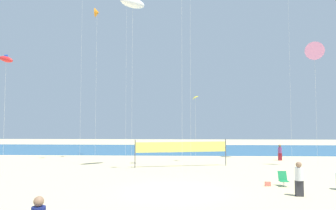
{
  "coord_description": "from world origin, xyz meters",
  "views": [
    {
      "loc": [
        0.47,
        -18.11,
        3.76
      ],
      "look_at": [
        -0.8,
        11.23,
        5.52
      ],
      "focal_mm": 34.0,
      "sensor_mm": 36.0,
      "label": 1
    }
  ],
  "objects_px": {
    "volleyball_net": "(182,148)",
    "kite_pink_delta": "(315,51)",
    "beachgoer_plum_shirt": "(280,152)",
    "folding_beach_chair": "(283,178)",
    "kite_yellow_diamond": "(195,98)",
    "kite_orange_delta": "(97,13)",
    "beach_handbag": "(268,184)",
    "kite_white_inflatable": "(133,3)",
    "beachgoer_white_shirt": "(299,178)",
    "kite_red_inflatable": "(6,59)"
  },
  "relations": [
    {
      "from": "volleyball_net",
      "to": "beach_handbag",
      "type": "xyz_separation_m",
      "value": [
        5.22,
        -8.62,
        -1.5
      ]
    },
    {
      "from": "volleyball_net",
      "to": "kite_pink_delta",
      "type": "distance_m",
      "value": 14.37
    },
    {
      "from": "kite_orange_delta",
      "to": "kite_yellow_diamond",
      "type": "bearing_deg",
      "value": -5.6
    },
    {
      "from": "kite_pink_delta",
      "to": "kite_red_inflatable",
      "type": "bearing_deg",
      "value": -167.73
    },
    {
      "from": "kite_pink_delta",
      "to": "beach_handbag",
      "type": "bearing_deg",
      "value": -128.15
    },
    {
      "from": "kite_white_inflatable",
      "to": "beach_handbag",
      "type": "bearing_deg",
      "value": -36.18
    },
    {
      "from": "kite_pink_delta",
      "to": "kite_yellow_diamond",
      "type": "bearing_deg",
      "value": 161.03
    },
    {
      "from": "folding_beach_chair",
      "to": "kite_yellow_diamond",
      "type": "bearing_deg",
      "value": 127.29
    },
    {
      "from": "beachgoer_plum_shirt",
      "to": "folding_beach_chair",
      "type": "distance_m",
      "value": 14.39
    },
    {
      "from": "beach_handbag",
      "to": "kite_orange_delta",
      "type": "height_order",
      "value": "kite_orange_delta"
    },
    {
      "from": "folding_beach_chair",
      "to": "kite_white_inflatable",
      "type": "xyz_separation_m",
      "value": [
        -10.35,
        6.82,
        13.71
      ]
    },
    {
      "from": "beachgoer_white_shirt",
      "to": "folding_beach_chair",
      "type": "xyz_separation_m",
      "value": [
        0.02,
        2.71,
        -0.49
      ]
    },
    {
      "from": "beachgoer_plum_shirt",
      "to": "kite_pink_delta",
      "type": "distance_m",
      "value": 10.95
    },
    {
      "from": "folding_beach_chair",
      "to": "beachgoer_white_shirt",
      "type": "bearing_deg",
      "value": -75.73
    },
    {
      "from": "kite_red_inflatable",
      "to": "volleyball_net",
      "type": "bearing_deg",
      "value": 24.29
    },
    {
      "from": "beachgoer_plum_shirt",
      "to": "volleyball_net",
      "type": "height_order",
      "value": "volleyball_net"
    },
    {
      "from": "kite_white_inflatable",
      "to": "kite_red_inflatable",
      "type": "height_order",
      "value": "kite_white_inflatable"
    },
    {
      "from": "beach_handbag",
      "to": "kite_orange_delta",
      "type": "bearing_deg",
      "value": 138.05
    },
    {
      "from": "kite_orange_delta",
      "to": "kite_pink_delta",
      "type": "relative_size",
      "value": 1.46
    },
    {
      "from": "volleyball_net",
      "to": "kite_yellow_diamond",
      "type": "xyz_separation_m",
      "value": [
        1.34,
        3.04,
        4.7
      ]
    },
    {
      "from": "beachgoer_white_shirt",
      "to": "beach_handbag",
      "type": "distance_m",
      "value": 2.92
    },
    {
      "from": "beachgoer_plum_shirt",
      "to": "kite_orange_delta",
      "type": "relative_size",
      "value": 0.1
    },
    {
      "from": "kite_pink_delta",
      "to": "volleyball_net",
      "type": "bearing_deg",
      "value": 177.6
    },
    {
      "from": "volleyball_net",
      "to": "beach_handbag",
      "type": "distance_m",
      "value": 10.19
    },
    {
      "from": "volleyball_net",
      "to": "beach_handbag",
      "type": "relative_size",
      "value": 23.95
    },
    {
      "from": "kite_white_inflatable",
      "to": "folding_beach_chair",
      "type": "bearing_deg",
      "value": -33.38
    },
    {
      "from": "volleyball_net",
      "to": "kite_white_inflatable",
      "type": "height_order",
      "value": "kite_white_inflatable"
    },
    {
      "from": "volleyball_net",
      "to": "kite_pink_delta",
      "type": "relative_size",
      "value": 0.74
    },
    {
      "from": "kite_pink_delta",
      "to": "beachgoer_plum_shirt",
      "type": "bearing_deg",
      "value": 103.86
    },
    {
      "from": "folding_beach_chair",
      "to": "kite_red_inflatable",
      "type": "xyz_separation_m",
      "value": [
        -19.04,
        2.75,
        8.03
      ]
    },
    {
      "from": "beachgoer_plum_shirt",
      "to": "beach_handbag",
      "type": "xyz_separation_m",
      "value": [
        -4.97,
        -13.87,
        -0.74
      ]
    },
    {
      "from": "folding_beach_chair",
      "to": "volleyball_net",
      "type": "bearing_deg",
      "value": 140.48
    },
    {
      "from": "beach_handbag",
      "to": "kite_orange_delta",
      "type": "distance_m",
      "value": 24.33
    },
    {
      "from": "beachgoer_white_shirt",
      "to": "kite_red_inflatable",
      "type": "relative_size",
      "value": 0.2
    },
    {
      "from": "volleyball_net",
      "to": "kite_white_inflatable",
      "type": "bearing_deg",
      "value": -157.44
    },
    {
      "from": "kite_orange_delta",
      "to": "beachgoer_plum_shirt",
      "type": "bearing_deg",
      "value": 3.66
    },
    {
      "from": "beachgoer_white_shirt",
      "to": "kite_white_inflatable",
      "type": "xyz_separation_m",
      "value": [
        -10.33,
        9.53,
        13.22
      ]
    },
    {
      "from": "folding_beach_chair",
      "to": "kite_orange_delta",
      "type": "xyz_separation_m",
      "value": [
        -15.03,
        12.6,
        14.96
      ]
    },
    {
      "from": "kite_red_inflatable",
      "to": "folding_beach_chair",
      "type": "bearing_deg",
      "value": -8.21
    },
    {
      "from": "volleyball_net",
      "to": "kite_orange_delta",
      "type": "distance_m",
      "value": 16.88
    },
    {
      "from": "beachgoer_plum_shirt",
      "to": "kite_orange_delta",
      "type": "xyz_separation_m",
      "value": [
        -19.05,
        -1.22,
        14.55
      ]
    },
    {
      "from": "beachgoer_plum_shirt",
      "to": "kite_yellow_diamond",
      "type": "relative_size",
      "value": 0.25
    },
    {
      "from": "beachgoer_plum_shirt",
      "to": "beachgoer_white_shirt",
      "type": "height_order",
      "value": "beachgoer_white_shirt"
    },
    {
      "from": "kite_red_inflatable",
      "to": "beach_handbag",
      "type": "bearing_deg",
      "value": -8.82
    },
    {
      "from": "beachgoer_plum_shirt",
      "to": "volleyball_net",
      "type": "distance_m",
      "value": 11.49
    },
    {
      "from": "beach_handbag",
      "to": "kite_white_inflatable",
      "type": "relative_size",
      "value": 0.02
    },
    {
      "from": "kite_red_inflatable",
      "to": "beachgoer_white_shirt",
      "type": "bearing_deg",
      "value": -16.01
    },
    {
      "from": "folding_beach_chair",
      "to": "kite_white_inflatable",
      "type": "bearing_deg",
      "value": 161.32
    },
    {
      "from": "kite_yellow_diamond",
      "to": "beach_handbag",
      "type": "bearing_deg",
      "value": -71.59
    },
    {
      "from": "beach_handbag",
      "to": "kite_white_inflatable",
      "type": "height_order",
      "value": "kite_white_inflatable"
    }
  ]
}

